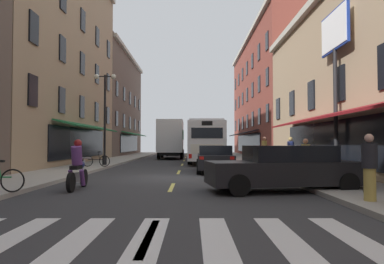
% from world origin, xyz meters
% --- Properties ---
extents(ground_plane, '(34.80, 80.00, 0.10)m').
position_xyz_m(ground_plane, '(0.00, 0.00, -0.05)').
color(ground_plane, '#333335').
extents(lane_centre_dashes, '(0.14, 73.90, 0.01)m').
position_xyz_m(lane_centre_dashes, '(0.00, -0.25, 0.00)').
color(lane_centre_dashes, '#DBCC4C').
rests_on(lane_centre_dashes, ground).
extents(crosswalk_near, '(7.10, 2.80, 0.01)m').
position_xyz_m(crosswalk_near, '(0.00, -10.00, 0.00)').
color(crosswalk_near, silver).
rests_on(crosswalk_near, ground).
extents(sidewalk_left, '(3.00, 80.00, 0.14)m').
position_xyz_m(sidewalk_left, '(-5.90, 0.00, 0.07)').
color(sidewalk_left, '#A39E93').
rests_on(sidewalk_left, ground).
extents(sidewalk_right, '(3.00, 80.00, 0.14)m').
position_xyz_m(sidewalk_right, '(5.90, 0.00, 0.07)').
color(sidewalk_right, '#A39E93').
rests_on(sidewalk_right, ground).
extents(billboard_sign, '(0.40, 2.87, 7.32)m').
position_xyz_m(billboard_sign, '(7.05, -0.25, 5.73)').
color(billboard_sign, black).
rests_on(billboard_sign, sidewalk_right).
extents(transit_bus, '(2.77, 11.44, 3.20)m').
position_xyz_m(transit_bus, '(1.77, 12.86, 1.68)').
color(transit_bus, white).
rests_on(transit_bus, ground).
extents(box_truck, '(2.53, 7.53, 3.75)m').
position_xyz_m(box_truck, '(-1.39, 19.77, 1.96)').
color(box_truck, black).
rests_on(box_truck, ground).
extents(sedan_near, '(4.99, 2.51, 1.45)m').
position_xyz_m(sedan_near, '(3.65, -4.53, 0.74)').
color(sedan_near, black).
rests_on(sedan_near, ground).
extents(sedan_mid, '(1.96, 4.33, 1.35)m').
position_xyz_m(sedan_mid, '(-1.46, 29.01, 0.69)').
color(sedan_mid, silver).
rests_on(sedan_mid, ground).
extents(sedan_far, '(1.97, 4.55, 1.41)m').
position_xyz_m(sedan_far, '(1.91, 3.04, 0.72)').
color(sedan_far, black).
rests_on(sedan_far, ground).
extents(motorcycle_rider, '(0.62, 2.07, 1.66)m').
position_xyz_m(motorcycle_rider, '(-3.08, -4.10, 0.71)').
color(motorcycle_rider, black).
rests_on(motorcycle_rider, ground).
extents(bicycle_mid, '(1.71, 0.48, 0.91)m').
position_xyz_m(bicycle_mid, '(-5.04, 5.40, 0.50)').
color(bicycle_mid, black).
rests_on(bicycle_mid, sidewalk_left).
extents(pedestrian_near, '(0.41, 0.53, 1.58)m').
position_xyz_m(pedestrian_near, '(5.30, -1.53, 0.97)').
color(pedestrian_near, '#33663F').
rests_on(pedestrian_near, sidewalk_right).
extents(pedestrian_mid, '(0.36, 0.36, 1.74)m').
position_xyz_m(pedestrian_mid, '(6.11, 3.56, 1.04)').
color(pedestrian_mid, maroon).
rests_on(pedestrian_mid, sidewalk_right).
extents(pedestrian_far, '(0.36, 0.36, 1.61)m').
position_xyz_m(pedestrian_far, '(4.99, -7.28, 0.96)').
color(pedestrian_far, '#B29947').
rests_on(pedestrian_far, sidewalk_right).
extents(pedestrian_rear, '(0.36, 0.36, 1.84)m').
position_xyz_m(pedestrian_rear, '(5.59, 8.04, 1.09)').
color(pedestrian_rear, '#4C4C51').
rests_on(pedestrian_rear, sidewalk_right).
extents(street_lamp_twin, '(1.42, 0.32, 5.91)m').
position_xyz_m(street_lamp_twin, '(-4.97, 7.12, 3.40)').
color(street_lamp_twin, black).
rests_on(street_lamp_twin, sidewalk_left).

